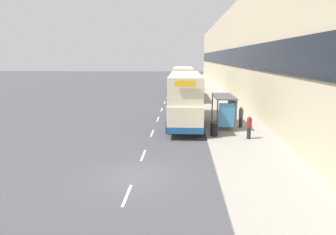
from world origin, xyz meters
TOP-DOWN VIEW (x-y plane):
  - ground_plane at (0.00, 0.00)m, footprint 220.00×220.00m
  - pavement at (6.50, 38.50)m, footprint 5.00×93.00m
  - terrace_facade at (10.49, 38.50)m, footprint 3.10×93.00m
  - lane_mark_0 at (0.00, -1.90)m, footprint 0.12×2.00m
  - lane_mark_1 at (0.00, 3.31)m, footprint 0.12×2.00m
  - lane_mark_2 at (0.00, 8.52)m, footprint 0.12×2.00m
  - lane_mark_3 at (0.00, 13.74)m, footprint 0.12×2.00m
  - lane_mark_4 at (0.00, 18.95)m, footprint 0.12×2.00m
  - lane_mark_5 at (0.00, 24.16)m, footprint 0.12×2.00m
  - lane_mark_6 at (0.00, 29.38)m, footprint 0.12×2.00m
  - bus_shelter at (5.77, 10.41)m, footprint 1.60×4.20m
  - double_decker_bus_near at (2.47, 12.06)m, footprint 2.85×11.22m
  - double_decker_bus_ahead at (2.32, 27.34)m, footprint 2.85×11.06m
  - car_0 at (2.05, 69.72)m, footprint 2.03×4.24m
  - car_1 at (2.74, 39.48)m, footprint 1.99×4.21m
  - pedestrian_at_shelter at (6.96, 10.30)m, footprint 0.34×0.34m
  - pedestrian_1 at (6.86, 6.80)m, footprint 0.33×0.33m
  - litter_bin at (4.55, 7.41)m, footprint 0.55×0.55m

SIDE VIEW (x-z plane):
  - ground_plane at x=0.00m, z-range 0.00..0.00m
  - lane_mark_0 at x=0.00m, z-range 0.00..0.01m
  - lane_mark_1 at x=0.00m, z-range 0.00..0.01m
  - lane_mark_2 at x=0.00m, z-range 0.00..0.01m
  - lane_mark_3 at x=0.00m, z-range 0.00..0.01m
  - lane_mark_4 at x=0.00m, z-range 0.00..0.01m
  - lane_mark_5 at x=0.00m, z-range 0.00..0.01m
  - lane_mark_6 at x=0.00m, z-range 0.00..0.01m
  - pavement at x=6.50m, z-range 0.00..0.14m
  - litter_bin at x=4.55m, z-range 0.14..1.19m
  - car_1 at x=2.74m, z-range -0.01..1.69m
  - car_0 at x=2.05m, z-range 0.00..1.69m
  - pedestrian_1 at x=6.86m, z-range 0.16..1.82m
  - pedestrian_at_shelter at x=6.96m, z-range 0.16..1.89m
  - bus_shelter at x=5.77m, z-range 0.64..3.12m
  - double_decker_bus_ahead at x=2.32m, z-range 0.14..4.44m
  - double_decker_bus_near at x=2.47m, z-range 0.14..4.44m
  - terrace_facade at x=10.49m, z-range 0.00..12.66m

